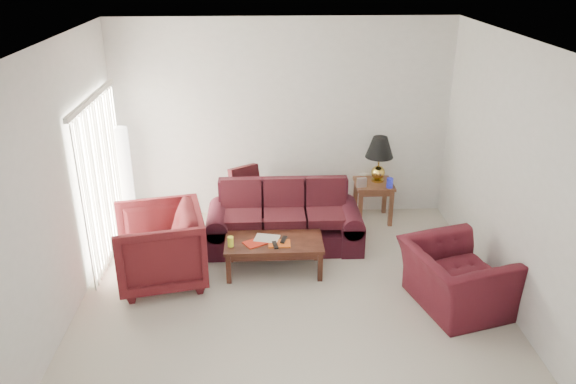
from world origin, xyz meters
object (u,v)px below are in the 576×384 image
object	(u,v)px
end_table	(373,201)
armchair_left	(160,247)
sofa	(284,217)
armchair_right	(455,278)
floor_lamp	(125,178)
coffee_table	(274,256)

from	to	relation	value
end_table	armchair_left	bearing A→B (deg)	-151.29
sofa	armchair_right	bearing A→B (deg)	-33.12
sofa	armchair_left	world-z (taller)	armchair_left
floor_lamp	armchair_right	size ratio (longest dim) A/B	1.38
floor_lamp	armchair_right	xyz separation A→B (m)	(4.20, -2.25, -0.42)
floor_lamp	coffee_table	world-z (taller)	floor_lamp
end_table	floor_lamp	distance (m)	3.71
floor_lamp	coffee_table	size ratio (longest dim) A/B	1.26
armchair_left	coffee_table	world-z (taller)	armchair_left
floor_lamp	sofa	bearing A→B (deg)	-17.08
end_table	coffee_table	bearing A→B (deg)	-136.92
end_table	armchair_right	bearing A→B (deg)	-77.30
sofa	armchair_right	size ratio (longest dim) A/B	1.88
armchair_left	coffee_table	distance (m)	1.45
floor_lamp	armchair_left	world-z (taller)	floor_lamp
end_table	coffee_table	distance (m)	2.12
armchair_right	floor_lamp	bearing A→B (deg)	46.30
armchair_left	floor_lamp	bearing A→B (deg)	-166.74
armchair_right	coffee_table	xyz separation A→B (m)	(-2.07, 0.86, -0.15)
end_table	armchair_left	distance (m)	3.38
sofa	coffee_table	xyz separation A→B (m)	(-0.16, -0.68, -0.22)
armchair_right	coffee_table	bearing A→B (deg)	51.76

